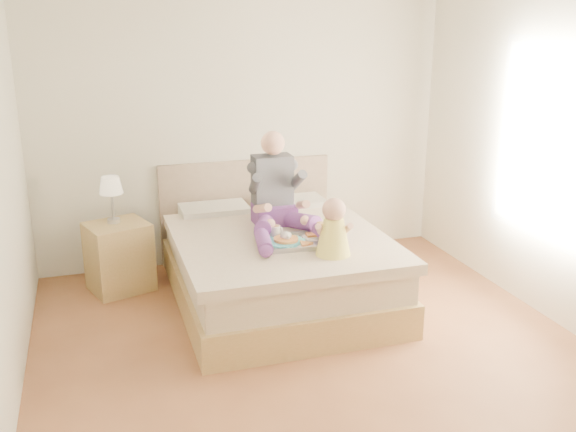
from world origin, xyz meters
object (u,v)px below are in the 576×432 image
object	(u,v)px
nightstand	(119,257)
tray	(298,239)
bed	(274,261)
baby	(333,231)
adult	(278,200)

from	to	relation	value
nightstand	tray	xyz separation A→B (m)	(1.36, -0.94, 0.34)
bed	nightstand	size ratio (longest dim) A/B	3.54
baby	adult	bearing A→B (deg)	119.67
bed	adult	size ratio (longest dim) A/B	2.20
bed	nightstand	distance (m)	1.38
adult	baby	xyz separation A→B (m)	(0.21, -0.74, -0.06)
tray	baby	size ratio (longest dim) A/B	1.19
bed	nightstand	bearing A→B (deg)	156.97
adult	baby	world-z (taller)	adult
adult	baby	size ratio (longest dim) A/B	2.23
bed	baby	world-z (taller)	baby
bed	tray	distance (m)	0.52
tray	bed	bearing A→B (deg)	106.87
adult	tray	world-z (taller)	adult
adult	tray	bearing A→B (deg)	-84.94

